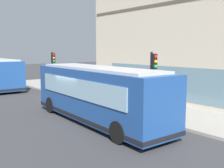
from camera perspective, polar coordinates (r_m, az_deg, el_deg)
name	(u,v)px	position (r m, az deg, el deg)	size (l,w,h in m)	color
ground	(82,118)	(15.72, -6.51, -7.34)	(120.00, 120.00, 0.00)	#38383A
sidewalk_curb	(140,106)	(18.71, 6.11, -4.71)	(4.51, 40.00, 0.15)	#9E9991
building_corner	(195,18)	(23.38, 17.58, 13.55)	(8.17, 16.69, 13.27)	beige
city_bus_nearside	(97,94)	(14.51, -3.28, -2.26)	(3.02, 10.15, 3.07)	#1E478C
traffic_light_near_corner	(153,71)	(15.48, 8.85, 2.72)	(0.32, 0.49, 3.72)	black
traffic_light_down_block	(53,64)	(25.41, -12.66, 4.30)	(0.32, 0.49, 3.64)	black
fire_hydrant	(175,109)	(16.03, 13.53, -5.32)	(0.35, 0.35, 0.74)	yellow
pedestrian_near_hydrant	(98,85)	(22.46, -3.14, -0.14)	(0.32, 0.32, 1.57)	#99994C
pedestrian_near_building_entrance	(74,85)	(22.74, -8.32, -0.11)	(0.32, 0.32, 1.57)	#3359A5
pedestrian_by_light_pole	(85,79)	(25.58, -5.85, 1.07)	(0.32, 0.32, 1.78)	#3F8C4C
newspaper_vending_box	(88,89)	(23.01, -5.31, -1.08)	(0.44, 0.42, 0.90)	#263F99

